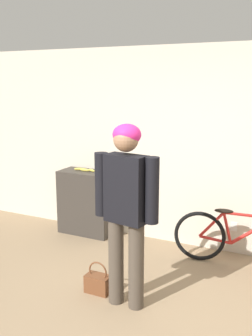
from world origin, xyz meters
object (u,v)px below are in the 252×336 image
Objects in this scene: person at (126,202)px; banana at (85,170)px; bicycle at (241,239)px; handbag at (98,283)px.

person is 5.02× the size of banana.
handbag is at bearing -142.44° from bicycle.
banana is 1.91m from handbag.
person is at bearing -11.44° from handbag.
handbag is at bearing -54.30° from banana.
banana is (-2.21, 0.12, 0.59)m from bicycle.
bicycle is 4.46× the size of banana.
handbag is (-0.36, 0.07, -0.94)m from person.
banana reaches higher than handbag.
banana reaches higher than bicycle.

